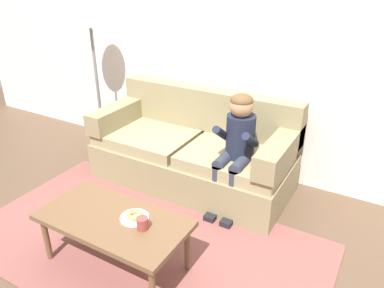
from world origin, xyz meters
TOP-DOWN VIEW (x-y plane):
  - ground at (0.00, 0.00)m, footprint 10.00×10.00m
  - wall_back at (0.00, 1.40)m, footprint 8.00×0.10m
  - area_rug at (0.00, -0.25)m, footprint 2.93×1.63m
  - couch at (-0.14, 0.85)m, footprint 2.02×0.90m
  - coffee_table at (-0.03, -0.52)m, footprint 1.11×0.56m
  - person_child at (0.42, 0.64)m, footprint 0.34×0.58m
  - plate at (0.11, -0.45)m, footprint 0.21×0.21m
  - donut at (0.11, -0.45)m, footprint 0.17×0.17m
  - mug at (0.23, -0.51)m, footprint 0.08×0.08m
  - toy_controller at (-0.64, 0.14)m, footprint 0.23×0.09m
  - floor_lamp at (-1.53, 0.99)m, footprint 0.38×0.38m

SIDE VIEW (x-z plane):
  - ground at x=0.00m, z-range 0.00..0.00m
  - area_rug at x=0.00m, z-range 0.00..0.01m
  - toy_controller at x=-0.64m, z-range 0.00..0.05m
  - couch at x=-0.14m, z-range -0.13..0.81m
  - coffee_table at x=-0.03m, z-range 0.17..0.61m
  - plate at x=0.11m, z-range 0.44..0.45m
  - donut at x=0.11m, z-range 0.45..0.49m
  - mug at x=0.23m, z-range 0.44..0.53m
  - person_child at x=0.42m, z-range 0.12..1.22m
  - wall_back at x=0.00m, z-range 0.00..2.80m
  - floor_lamp at x=-1.53m, z-range 0.61..2.36m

